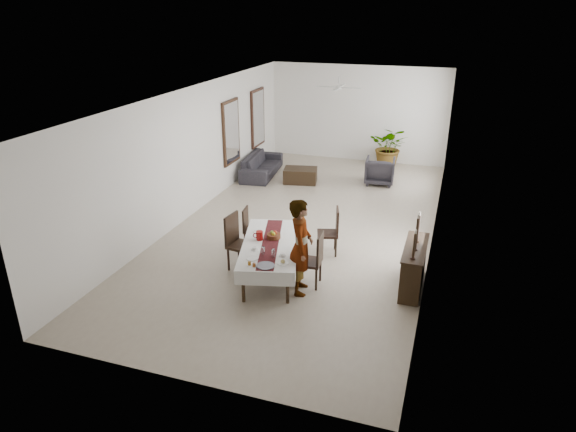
{
  "coord_description": "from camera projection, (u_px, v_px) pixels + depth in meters",
  "views": [
    {
      "loc": [
        3.24,
        -11.17,
        5.07
      ],
      "look_at": [
        0.19,
        -2.02,
        1.05
      ],
      "focal_mm": 32.0,
      "sensor_mm": 36.0,
      "label": 1
    }
  ],
  "objects": [
    {
      "name": "teacup_left",
      "position": [
        255.0,
        249.0,
        9.79
      ],
      "size": [
        0.08,
        0.08,
        0.06
      ],
      "primitive_type": "cylinder",
      "color": "white",
      "rests_on": "saucer_left"
    },
    {
      "name": "chair_right_near_back",
      "position": [
        320.0,
        249.0,
        9.64
      ],
      "size": [
        0.07,
        0.46,
        0.59
      ],
      "primitive_type": "cube",
      "rotation": [
        0.0,
        0.0,
        1.63
      ],
      "color": "black",
      "rests_on": "chair_right_near_seat"
    },
    {
      "name": "wall_back",
      "position": [
        358.0,
        114.0,
        17.31
      ],
      "size": [
        6.0,
        0.02,
        3.2
      ],
      "primitive_type": "cube",
      "color": "white",
      "rests_on": "floor"
    },
    {
      "name": "chair_right_far_leg_br",
      "position": [
        319.0,
        240.0,
        11.32
      ],
      "size": [
        0.05,
        0.05,
        0.43
      ],
      "primitive_type": "cylinder",
      "rotation": [
        0.0,
        0.0,
        0.28
      ],
      "color": "black",
      "rests_on": "floor"
    },
    {
      "name": "plate_far_left",
      "position": [
        258.0,
        232.0,
        10.56
      ],
      "size": [
        0.22,
        0.22,
        0.01
      ],
      "primitive_type": "cylinder",
      "color": "white",
      "rests_on": "tablecloth_top"
    },
    {
      "name": "teacup_right",
      "position": [
        282.0,
        255.0,
        9.55
      ],
      "size": [
        0.08,
        0.08,
        0.06
      ],
      "primitive_type": "cylinder",
      "color": "white",
      "rests_on": "saucer_right"
    },
    {
      "name": "chair_left_far_leg_bl",
      "position": [
        263.0,
        237.0,
        11.54
      ],
      "size": [
        0.04,
        0.04,
        0.39
      ],
      "primitive_type": "cylinder",
      "rotation": [
        0.0,
        0.0,
        0.12
      ],
      "color": "black",
      "rests_on": "floor"
    },
    {
      "name": "wall_front",
      "position": [
        180.0,
        285.0,
        6.8
      ],
      "size": [
        6.0,
        0.02,
        3.2
      ],
      "primitive_type": "cube",
      "color": "white",
      "rests_on": "floor"
    },
    {
      "name": "chair_right_far_leg_bl",
      "position": [
        319.0,
        247.0,
        10.99
      ],
      "size": [
        0.05,
        0.05,
        0.43
      ],
      "primitive_type": "cylinder",
      "rotation": [
        0.0,
        0.0,
        0.28
      ],
      "color": "black",
      "rests_on": "floor"
    },
    {
      "name": "sideboard_top",
      "position": [
        416.0,
        247.0,
        9.56
      ],
      "size": [
        0.41,
        1.45,
        0.03
      ],
      "primitive_type": "cube",
      "color": "black",
      "rests_on": "sideboard_body"
    },
    {
      "name": "woman",
      "position": [
        301.0,
        247.0,
        9.4
      ],
      "size": [
        0.58,
        0.76,
        1.86
      ],
      "primitive_type": "imported",
      "rotation": [
        0.0,
        0.0,
        1.8
      ],
      "color": "#9C9DA4",
      "rests_on": "floor"
    },
    {
      "name": "chair_right_near_seat",
      "position": [
        309.0,
        262.0,
        9.81
      ],
      "size": [
        0.48,
        0.48,
        0.05
      ],
      "primitive_type": "cube",
      "rotation": [
        0.0,
        0.0,
        1.63
      ],
      "color": "black",
      "rests_on": "chair_right_near_leg_fl"
    },
    {
      "name": "table_leg_fr",
      "position": [
        288.0,
        288.0,
        9.24
      ],
      "size": [
        0.08,
        0.08,
        0.64
      ],
      "primitive_type": "cylinder",
      "rotation": [
        0.0,
        0.0,
        0.26
      ],
      "color": "black",
      "rests_on": "floor"
    },
    {
      "name": "tablecloth_drape_far",
      "position": [
        275.0,
        225.0,
        11.22
      ],
      "size": [
        1.05,
        0.29,
        0.28
      ],
      "primitive_type": "cube",
      "rotation": [
        0.0,
        0.0,
        0.26
      ],
      "color": "silver",
      "rests_on": "dining_table_top"
    },
    {
      "name": "fan_blade_e",
      "position": [
        351.0,
        88.0,
        14.08
      ],
      "size": [
        0.55,
        0.1,
        0.01
      ],
      "primitive_type": "cube",
      "color": "silver",
      "rests_on": "fan_hub"
    },
    {
      "name": "potted_plant",
      "position": [
        390.0,
        147.0,
        16.87
      ],
      "size": [
        1.29,
        1.14,
        1.37
      ],
      "primitive_type": "imported",
      "rotation": [
        0.0,
        0.0,
        -0.06
      ],
      "color": "#275B24",
      "rests_on": "floor"
    },
    {
      "name": "pitcher_handle",
      "position": [
        256.0,
        235.0,
        10.19
      ],
      "size": [
        0.11,
        0.05,
        0.11
      ],
      "primitive_type": "torus",
      "rotation": [
        1.57,
        0.0,
        0.26
      ],
      "color": "maroon",
      "rests_on": "red_pitcher"
    },
    {
      "name": "candlestick_near_candle",
      "position": [
        416.0,
        232.0,
        8.9
      ],
      "size": [
        0.03,
        0.03,
        0.07
      ],
      "primitive_type": "cylinder",
      "color": "white",
      "rests_on": "candlestick_near_shaft"
    },
    {
      "name": "fruit_green",
      "position": [
        272.0,
        232.0,
        10.27
      ],
      "size": [
        0.07,
        0.07,
        0.07
      ],
      "primitive_type": "sphere",
      "color": "olive",
      "rests_on": "fruit_basket"
    },
    {
      "name": "chair_left_far_leg_fr",
      "position": [
        245.0,
        242.0,
        11.3
      ],
      "size": [
        0.04,
        0.04,
        0.39
      ],
      "primitive_type": "cylinder",
      "rotation": [
        0.0,
        0.0,
        0.12
      ],
      "color": "black",
      "rests_on": "floor"
    },
    {
      "name": "tablecloth_drape_near",
      "position": [
        264.0,
        279.0,
        9.05
      ],
      "size": [
        1.05,
        0.29,
        0.28
      ],
      "primitive_type": "cube",
      "rotation": [
        0.0,
        0.0,
        0.26
      ],
      "color": "silver",
      "rests_on": "dining_table_top"
    },
    {
      "name": "fruit_red",
      "position": [
        275.0,
        233.0,
        10.26
      ],
      "size": [
        0.08,
        0.08,
        0.08
      ],
      "primitive_type": "sphere",
      "color": "#A72410",
      "rests_on": "fruit_basket"
    },
    {
      "name": "bread_near_right",
      "position": [
        283.0,
        262.0,
        9.29
      ],
      "size": [
        0.08,
        0.08,
        0.08
      ],
      "primitive_type": "sphere",
      "color": "tan",
      "rests_on": "plate_near_right"
    },
    {
      "name": "chair_right_near_leg_fr",
      "position": [
        320.0,
        270.0,
        10.03
      ],
      "size": [
        0.05,
        0.05,
        0.45
      ],
      "primitive_type": "cylinder",
      "rotation": [
        0.0,
        0.0,
        0.06
      ],
      "color": "black",
      "rests_on": "floor"
    },
    {
      "name": "candlestick_far_base",
      "position": [
        417.0,
        241.0,
        9.75
      ],
      "size": [
        0.09,
        0.09,
        0.03
      ],
      "primitive_type": "cylinder",
      "color": "black",
      "rests_on": "sideboard_top"
    },
    {
      "name": "armchair",
      "position": [
        380.0,
        171.0,
        15.4
      ],
      "size": [
        0.92,
        0.94,
        0.79
      ],
      "primitive_type": "imported",
      "rotation": [
        0.0,
        0.0,
        3.23
      ],
      "color": "#2C292E",
      "rests_on": "floor"
    },
    {
      "name": "table_leg_br",
      "position": [
        294.0,
        238.0,
        11.17
      ],
      "size": [
        0.08,
        0.08,
        0.64
      ],
      "primitive_type": "cylinder",
      "rotation": [
        0.0,
        0.0,
        0.26
      ],
      "color": "black",
      "rests_on": "floor"
    },
    {
      "name": "mirror_glass_far",
      "position": [
        259.0,
        118.0,
        16.68
      ],
      "size": [
        0.01,
        0.9,
        1.7
      ],
      "primitive_type": "cube",
      "color": "silver",
      "rests_on": "mirror_frame_far"
    },
    {
      "name": "floor",
      "position": [
        307.0,
        224.0,
        12.67
      ],
      "size": [
        6.0,
        12.0,
        0.0
      ],
      "primitive_type": "cube",
      "color": "#B0A28C",
      "rests_on": "ground"
    },
    {
      "name": "mirror_glass_near",
      "position": [
        232.0,
        132.0,
        14.84
      ],
      "size": [
        0.01,
        0.9,
        1.7
      ],
      "primitive_type": "cube",
      "color": "white",
      "rests_on": "mirror_frame_near"
    },
    {
      "name": "fruit_basket",
      "position": [
        274.0,
        236.0,
        10.27
      ],
      "size": [
        0.28,
        0.28,
        0.09
      ],
      "primitive_type": "cylinder",
      "color": "brown",
      "rests_on": "tablecloth_top"
    },
    {
      "name": "chair_left_near_leg_fl",
      "position": [
        239.0,
        252.0,
        10.75
      ],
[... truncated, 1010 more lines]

